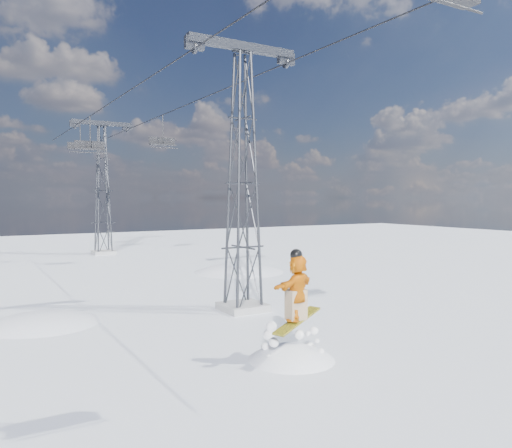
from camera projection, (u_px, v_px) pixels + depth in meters
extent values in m
plane|color=white|center=(353.00, 368.00, 14.30)|extent=(120.00, 120.00, 0.00)
sphere|color=white|center=(239.00, 413.00, 33.34)|extent=(20.00, 20.00, 20.00)
cube|color=#999999|center=(243.00, 307.00, 21.59)|extent=(1.80, 1.80, 0.30)
cube|color=#2F3137|center=(243.00, 47.00, 21.01)|extent=(5.00, 0.35, 0.35)
cube|color=#2F3137|center=(194.00, 43.00, 19.91)|extent=(0.80, 0.25, 0.50)
cube|color=#2F3137|center=(286.00, 59.00, 22.13)|extent=(0.80, 0.25, 0.50)
cube|color=#999999|center=(104.00, 252.00, 43.13)|extent=(1.80, 1.80, 0.30)
cube|color=#2F3137|center=(102.00, 123.00, 42.55)|extent=(5.00, 0.35, 0.35)
cube|color=#2F3137|center=(75.00, 124.00, 41.45)|extent=(0.80, 0.25, 0.50)
cube|color=#2F3137|center=(127.00, 127.00, 43.67)|extent=(0.80, 0.25, 0.50)
cylinder|color=black|center=(118.00, 98.00, 29.83)|extent=(0.06, 51.00, 0.06)
cylinder|color=black|center=(186.00, 105.00, 32.05)|extent=(0.06, 51.00, 0.06)
sphere|color=white|center=(291.00, 416.00, 15.13)|extent=(4.40, 4.40, 4.40)
cube|color=gold|center=(297.00, 321.00, 14.71)|extent=(1.98, 1.06, 0.50)
imported|color=orange|center=(297.00, 287.00, 14.66)|extent=(1.88, 1.26, 1.95)
cube|color=#A08563|center=(297.00, 305.00, 14.69)|extent=(0.67, 0.60, 0.90)
sphere|color=black|center=(298.00, 255.00, 14.61)|extent=(0.36, 0.36, 0.36)
cylinder|color=black|center=(451.00, 4.00, 9.50)|extent=(1.86, 0.06, 0.06)
cylinder|color=black|center=(163.00, 130.00, 35.93)|extent=(0.08, 0.08, 2.14)
cube|color=black|center=(163.00, 145.00, 35.99)|extent=(1.95, 0.44, 0.08)
cube|color=black|center=(162.00, 141.00, 36.16)|extent=(1.95, 0.06, 0.54)
cylinder|color=black|center=(164.00, 148.00, 35.79)|extent=(1.95, 0.06, 0.06)
cylinder|color=black|center=(164.00, 140.00, 35.72)|extent=(1.95, 0.05, 0.05)
cylinder|color=black|center=(90.00, 133.00, 36.53)|extent=(0.09, 0.09, 2.40)
cube|color=black|center=(90.00, 149.00, 36.60)|extent=(2.19, 0.49, 0.09)
cube|color=black|center=(90.00, 145.00, 36.79)|extent=(2.19, 0.07, 0.60)
cylinder|color=black|center=(91.00, 153.00, 36.38)|extent=(2.19, 0.07, 0.07)
cylinder|color=black|center=(91.00, 144.00, 36.29)|extent=(2.19, 0.05, 0.05)
cylinder|color=black|center=(80.00, 136.00, 39.62)|extent=(0.08, 0.08, 2.10)
cube|color=black|center=(80.00, 149.00, 39.68)|extent=(1.91, 0.43, 0.08)
cube|color=black|center=(80.00, 146.00, 39.84)|extent=(1.91, 0.06, 0.53)
cylinder|color=black|center=(81.00, 152.00, 39.48)|extent=(1.91, 0.06, 0.06)
cylinder|color=black|center=(81.00, 145.00, 39.41)|extent=(1.91, 0.05, 0.05)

